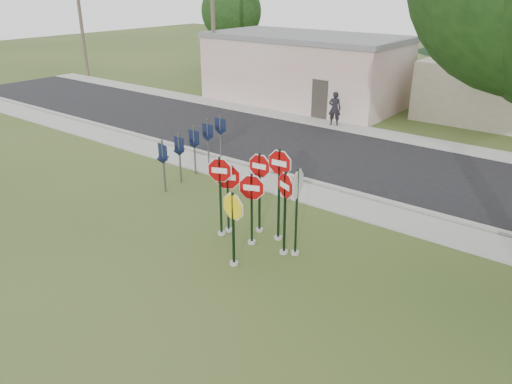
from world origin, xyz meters
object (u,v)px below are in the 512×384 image
Objects in this scene: stop_sign_center at (252,200)px; stop_sign_yellow at (233,220)px; pedestrian at (335,108)px; stop_sign_left at (220,186)px; utility_pole_near at (213,20)px.

stop_sign_center reaches higher than stop_sign_yellow.
stop_sign_center is at bearing 88.58° from pedestrian.
stop_sign_yellow is 1.85m from stop_sign_left.
pedestrian is (-3.49, 13.01, -0.66)m from stop_sign_left.
pedestrian is at bearing -5.81° from utility_pole_near.
utility_pole_near is (-12.88, 13.97, 3.35)m from stop_sign_left.
stop_sign_yellow is 0.24× the size of utility_pole_near.
utility_pole_near reaches higher than stop_sign_center.
pedestrian is (9.40, -0.96, -4.01)m from utility_pole_near.
stop_sign_yellow is at bearing 88.28° from pedestrian.
pedestrian is (-4.93, 14.13, -0.39)m from stop_sign_yellow.
stop_sign_yellow is 1.25× the size of pedestrian.
stop_sign_yellow is 0.86× the size of stop_sign_left.
stop_sign_yellow is at bearing -46.49° from utility_pole_near.
stop_sign_center is 1.03× the size of stop_sign_yellow.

